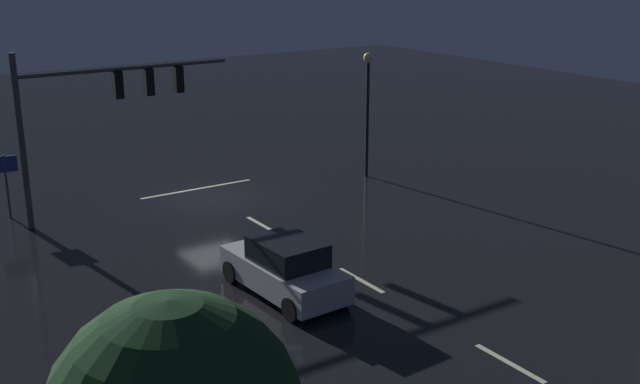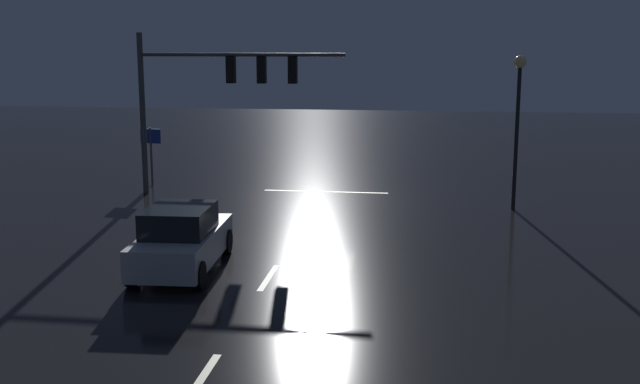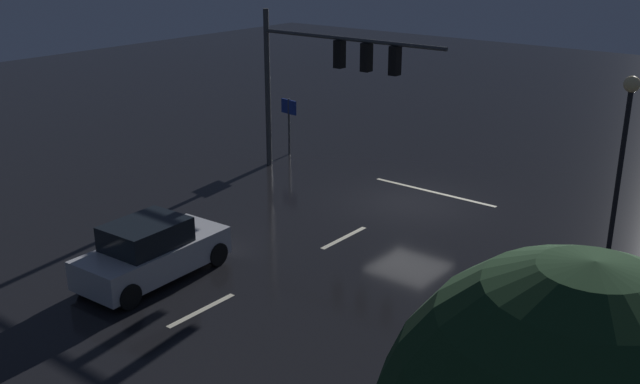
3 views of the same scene
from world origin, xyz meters
TOP-DOWN VIEW (x-y plane):
  - ground_plane at (0.00, 0.00)m, footprint 80.00×80.00m
  - traffic_signal_assembly at (4.10, -0.33)m, footprint 8.06×0.47m
  - lane_dash_far at (0.00, 4.00)m, footprint 0.16×2.20m
  - lane_dash_mid at (0.00, 10.00)m, footprint 0.16×2.20m
  - lane_dash_near at (0.00, 16.00)m, footprint 0.16×2.20m
  - stop_bar at (0.00, -1.51)m, footprint 5.00×0.16m
  - car_approaching at (2.41, 9.55)m, footprint 2.07×4.43m
  - street_lamp_left_kerb at (-7.08, 0.88)m, footprint 0.44×0.44m
  - route_sign at (7.41, -1.96)m, footprint 0.90×0.19m

SIDE VIEW (x-z plane):
  - ground_plane at x=0.00m, z-range 0.00..0.00m
  - lane_dash_far at x=0.00m, z-range 0.00..0.01m
  - lane_dash_mid at x=0.00m, z-range 0.00..0.01m
  - lane_dash_near at x=0.00m, z-range 0.00..0.01m
  - stop_bar at x=0.00m, z-range 0.00..0.01m
  - car_approaching at x=2.41m, z-range -0.05..1.65m
  - route_sign at x=7.41m, z-range 0.54..2.97m
  - street_lamp_left_kerb at x=-7.08m, z-range 1.05..6.51m
  - traffic_signal_assembly at x=4.10m, z-range 1.23..7.51m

